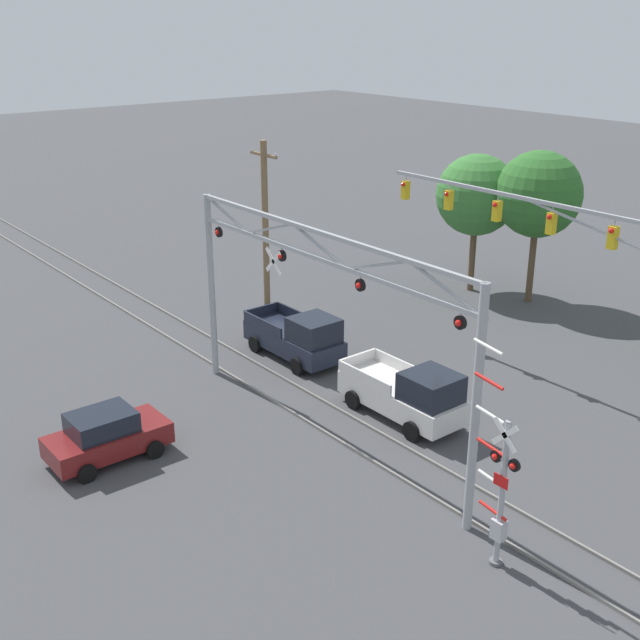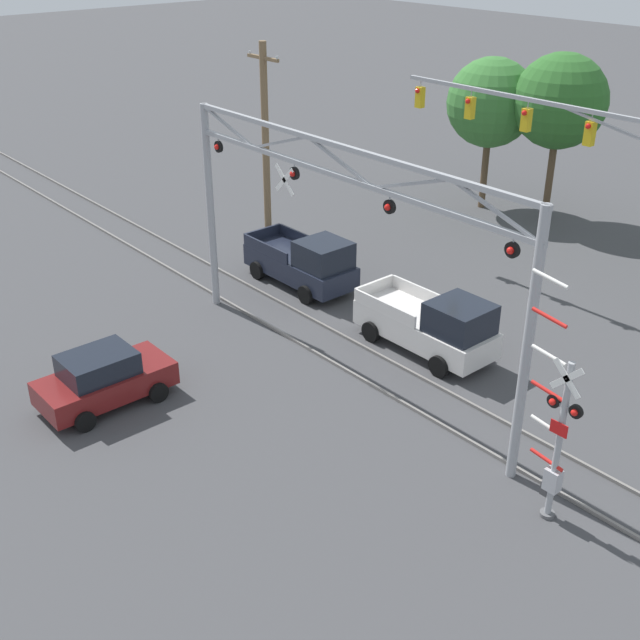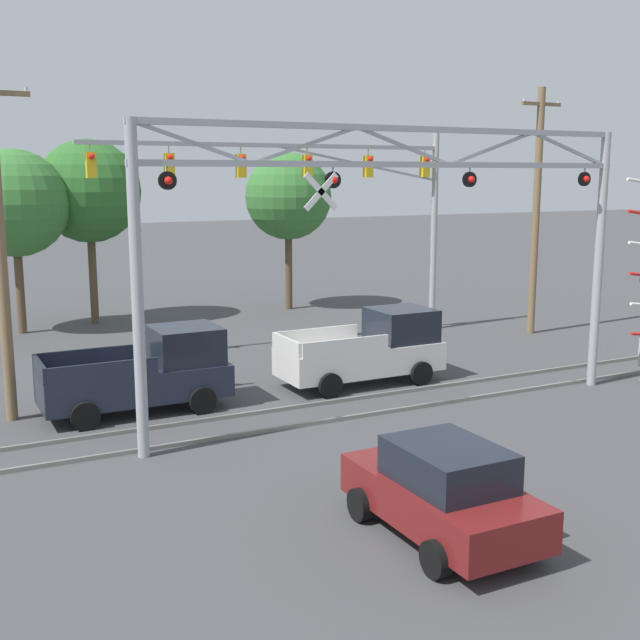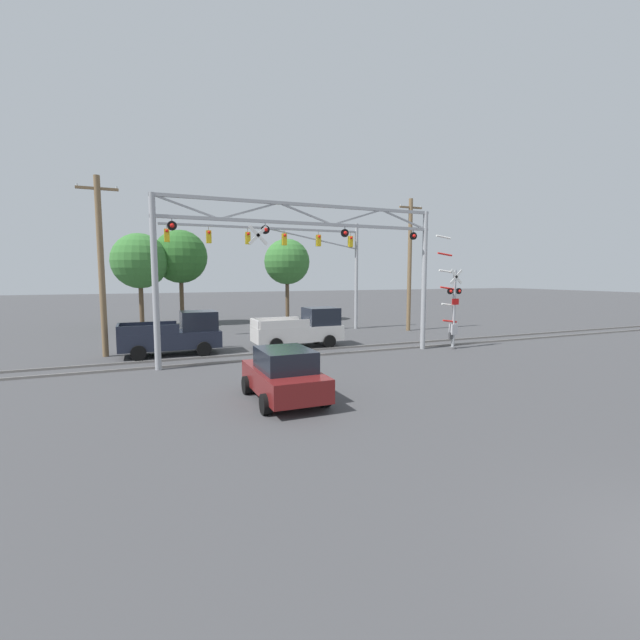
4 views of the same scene
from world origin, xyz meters
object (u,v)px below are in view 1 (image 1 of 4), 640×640
Objects in this scene: pickup_truck_following at (298,337)px; background_tree_beyond_span at (538,195)px; traffic_signal_span at (583,253)px; utility_pole_left at (266,237)px; pickup_truck_lead at (408,394)px; crossing_gantry at (319,301)px; crossing_signal_mast at (499,492)px; sedan_waiting at (106,436)px; background_tree_far_left_verge at (477,195)px.

background_tree_beyond_span is at bearing 84.01° from pickup_truck_following.
utility_pole_left is (-12.16, -5.05, -1.13)m from traffic_signal_span.
traffic_signal_span is 2.87× the size of pickup_truck_following.
pickup_truck_following is 4.77m from utility_pole_left.
utility_pole_left reaches higher than pickup_truck_lead.
utility_pole_left is at bearing -157.44° from traffic_signal_span.
crossing_gantry is at bearing -110.18° from traffic_signal_span.
traffic_signal_span is 13.21m from utility_pole_left.
crossing_signal_mast is 11.33m from traffic_signal_span.
background_tree_beyond_span is at bearing 104.01° from crossing_gantry.
traffic_signal_span is at bearing 67.06° from sedan_waiting.
utility_pole_left is (-9.80, 0.94, 3.41)m from pickup_truck_lead.
pickup_truck_following is 0.56× the size of utility_pole_left.
crossing_signal_mast is 17.60m from utility_pole_left.
crossing_gantry reaches higher than pickup_truck_lead.
utility_pole_left is 1.22× the size of background_tree_far_left_verge.
crossing_signal_mast is 21.33m from background_tree_beyond_span.
traffic_signal_span is at bearing -31.92° from background_tree_far_left_verge.
crossing_gantry is 9.78m from traffic_signal_span.
background_tree_far_left_verge is (-2.95, -0.95, -0.40)m from background_tree_beyond_span.
background_tree_beyond_span is (-7.52, 7.47, -0.18)m from traffic_signal_span.
background_tree_beyond_span reaches higher than background_tree_far_left_verge.
pickup_truck_lead is 1.26× the size of sedan_waiting.
background_tree_beyond_span reaches higher than crossing_gantry.
crossing_gantry is 2.26× the size of crossing_signal_mast.
sedan_waiting is at bearing -112.94° from traffic_signal_span.
background_tree_far_left_verge is at bearing 97.20° from pickup_truck_following.
crossing_signal_mast is 8.05m from pickup_truck_lead.
pickup_truck_lead is at bearing 72.42° from crossing_gantry.
background_tree_beyond_span is (-4.15, 16.63, 0.48)m from crossing_gantry.
pickup_truck_following is at bearing 148.78° from crossing_gantry.
pickup_truck_lead is (-2.36, -5.98, -4.54)m from traffic_signal_span.
background_tree_beyond_span reaches higher than sedan_waiting.
crossing_gantry is at bearing -75.99° from background_tree_beyond_span.
pickup_truck_following is 1.24× the size of sedan_waiting.
traffic_signal_span is at bearing 68.47° from pickup_truck_lead.
crossing_signal_mast is 0.44× the size of traffic_signal_span.
crossing_signal_mast is at bearing -64.51° from traffic_signal_span.
traffic_signal_span is 3.56× the size of sedan_waiting.
sedan_waiting is 23.26m from background_tree_beyond_span.
background_tree_far_left_verge is (-1.56, 12.32, 3.96)m from pickup_truck_following.
background_tree_far_left_verge is at bearing -162.11° from background_tree_beyond_span.
background_tree_beyond_span is at bearing 125.23° from crossing_signal_mast.
traffic_signal_span reaches higher than pickup_truck_lead.
background_tree_far_left_verge reaches higher than pickup_truck_following.
background_tree_far_left_verge is at bearing 122.95° from pickup_truck_lead.
utility_pole_left reaches higher than traffic_signal_span.
crossing_signal_mast is 12.52m from sedan_waiting.
background_tree_beyond_span is at bearing 110.96° from pickup_truck_lead.
crossing_gantry is 7.55m from pickup_truck_following.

